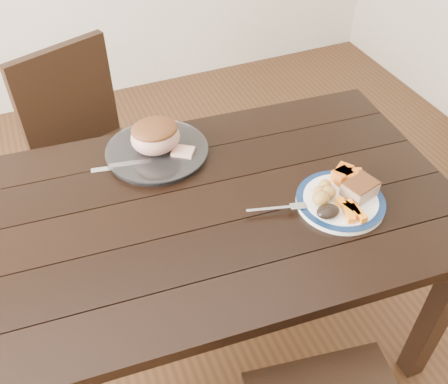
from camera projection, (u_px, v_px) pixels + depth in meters
name	position (u px, v px, depth m)	size (l,w,h in m)	color
ground	(204.00, 338.00, 2.02)	(4.00, 4.00, 0.00)	#472B16
dining_table	(198.00, 228.00, 1.58)	(1.67, 1.02, 0.75)	black
chair_far	(90.00, 146.00, 2.10)	(0.55, 0.55, 0.93)	black
dinner_plate	(340.00, 202.00, 1.52)	(0.27, 0.27, 0.02)	white
plate_rim	(341.00, 200.00, 1.51)	(0.27, 0.27, 0.02)	#0E2247
serving_platter	(157.00, 152.00, 1.69)	(0.34, 0.34, 0.02)	white
pork_slice	(360.00, 189.00, 1.51)	(0.09, 0.07, 0.04)	tan
roasted_potatoes	(323.00, 193.00, 1.50)	(0.09, 0.09, 0.05)	gold
carrot_batons	(351.00, 210.00, 1.46)	(0.06, 0.11, 0.02)	orange
pumpkin_wedges	(346.00, 175.00, 1.56)	(0.10, 0.09, 0.04)	orange
dark_mushroom	(328.00, 211.00, 1.45)	(0.07, 0.05, 0.03)	black
fork	(280.00, 208.00, 1.48)	(0.18, 0.06, 0.00)	silver
roast_joint	(155.00, 137.00, 1.65)	(0.17, 0.14, 0.11)	tan
cut_slice	(183.00, 152.00, 1.67)	(0.07, 0.06, 0.02)	tan
carving_knife	(158.00, 161.00, 1.66)	(0.32, 0.08, 0.01)	silver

